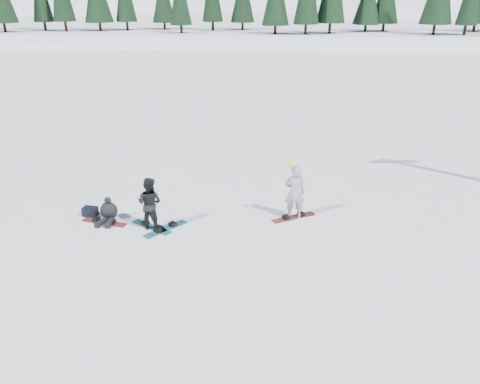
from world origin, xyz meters
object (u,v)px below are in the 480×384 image
snowboarder_woman (295,192)px  seated_rider (108,211)px  gear_bag (90,211)px  snowboard_loose_b (104,222)px  snowboarder_man (150,203)px  snowboard_loose_a (166,229)px

snowboarder_woman → seated_rider: snowboarder_woman is taller
seated_rider → gear_bag: bearing=170.6°
gear_bag → snowboard_loose_b: gear_bag is taller
seated_rider → snowboard_loose_b: seated_rider is taller
gear_bag → seated_rider: bearing=-19.6°
snowboarder_woman → snowboarder_man: 4.51m
snowboarder_woman → snowboard_loose_b: bearing=4.5°
snowboarder_man → snowboard_loose_a: bearing=-178.0°
gear_bag → snowboard_loose_a: gear_bag is taller
snowboarder_man → seated_rider: 1.63m
seated_rider → snowboard_loose_b: size_ratio=0.64×
snowboarder_man → gear_bag: size_ratio=3.67×
snowboarder_man → seated_rider: size_ratio=1.73×
snowboarder_man → snowboard_loose_b: bearing=6.8°
snowboard_loose_a → snowboarder_woman: bearing=-34.1°
snowboarder_woman → gear_bag: snowboarder_woman is taller
gear_bag → snowboarder_woman: bearing=2.1°
snowboard_loose_a → seated_rider: bearing=115.4°
snowboard_loose_b → snowboard_loose_a: bearing=4.7°
snowboarder_woman → snowboarder_man: snowboarder_woman is taller
seated_rider → snowboarder_man: bearing=-6.4°
snowboarder_man → snowboarder_woman: bearing=-153.2°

